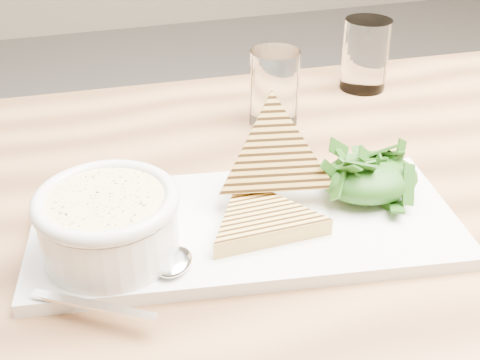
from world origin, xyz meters
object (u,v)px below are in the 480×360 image
object	(u,v)px
glass_near	(274,88)
platter	(246,225)
glass_far	(365,55)
table_top	(342,210)
soup_bowl	(110,229)

from	to	relation	value
glass_near	platter	bearing A→B (deg)	-116.63
glass_far	table_top	bearing A→B (deg)	-121.00
table_top	soup_bowl	world-z (taller)	soup_bowl
glass_far	glass_near	bearing A→B (deg)	-157.52
soup_bowl	glass_far	world-z (taller)	glass_far
soup_bowl	glass_far	distance (m)	0.54
soup_bowl	glass_far	size ratio (longest dim) A/B	1.19
table_top	platter	xyz separation A→B (m)	(-0.13, -0.03, 0.03)
table_top	glass_near	world-z (taller)	glass_near
table_top	platter	bearing A→B (deg)	-166.71
glass_far	soup_bowl	bearing A→B (deg)	-143.68
platter	soup_bowl	distance (m)	0.14
platter	glass_near	bearing A→B (deg)	63.37
platter	soup_bowl	world-z (taller)	soup_bowl
platter	glass_far	bearing A→B (deg)	46.21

